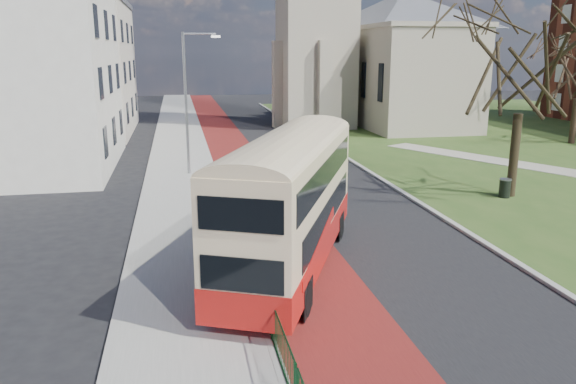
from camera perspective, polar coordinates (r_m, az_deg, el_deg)
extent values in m
plane|color=black|center=(17.05, 7.11, -10.51)|extent=(160.00, 160.00, 0.00)
cube|color=black|center=(35.99, -0.50, 2.79)|extent=(9.00, 120.00, 0.01)
cube|color=#591414|center=(35.61, -4.77, 2.61)|extent=(3.40, 120.00, 0.01)
cube|color=gray|center=(35.39, -10.90, 2.43)|extent=(4.00, 120.00, 0.12)
cube|color=#999993|center=(35.45, -7.67, 2.58)|extent=(0.25, 120.00, 0.13)
cube|color=#999993|center=(38.97, 5.63, 3.68)|extent=(0.25, 80.00, 0.13)
cylinder|color=#0C3719|center=(19.73, -4.63, -3.56)|extent=(0.04, 24.00, 0.04)
cylinder|color=#0C3719|center=(20.04, -4.58, -6.15)|extent=(0.04, 24.00, 0.04)
cube|color=#9E9180|center=(56.97, 11.29, 11.26)|extent=(9.00, 18.00, 9.00)
cube|color=silver|center=(37.78, -25.45, 11.54)|extent=(10.00, 14.00, 12.50)
cube|color=beige|center=(53.47, -21.25, 11.50)|extent=(10.00, 16.00, 11.00)
cube|color=#565960|center=(53.61, -21.82, 17.63)|extent=(10.30, 16.30, 0.50)
cylinder|color=gray|center=(32.83, -10.32, 8.73)|extent=(0.16, 0.16, 8.00)
cylinder|color=gray|center=(32.73, -9.00, 15.60)|extent=(1.80, 0.10, 0.10)
cube|color=silver|center=(32.78, -7.36, 15.39)|extent=(0.50, 0.18, 0.12)
cube|color=#B71410|center=(18.54, 0.26, -5.10)|extent=(6.52, 10.60, 0.96)
cube|color=beige|center=(18.01, 0.26, 0.51)|extent=(6.48, 10.54, 2.77)
cube|color=black|center=(18.79, -3.12, -1.65)|extent=(3.58, 7.90, 0.91)
cube|color=black|center=(18.29, 4.13, -2.10)|extent=(3.58, 7.90, 0.91)
cube|color=black|center=(18.18, -3.43, 2.47)|extent=(3.92, 8.67, 0.86)
cube|color=black|center=(17.66, 4.06, 2.11)|extent=(3.92, 8.67, 0.86)
cube|color=black|center=(23.20, 3.11, 1.41)|extent=(1.99, 0.95, 1.00)
cube|color=black|center=(22.93, 3.16, 4.90)|extent=(1.99, 0.95, 0.86)
cube|color=orange|center=(22.85, 3.18, 6.25)|extent=(1.60, 0.79, 0.29)
cylinder|color=black|center=(22.23, -0.48, -3.10)|extent=(0.67, 1.02, 0.99)
cylinder|color=black|center=(21.85, 5.15, -3.47)|extent=(0.67, 1.02, 0.99)
cylinder|color=black|center=(16.17, -6.12, -9.97)|extent=(0.67, 1.02, 0.99)
cylinder|color=black|center=(15.64, 1.66, -10.77)|extent=(0.67, 1.02, 0.99)
cylinder|color=black|center=(29.83, 21.99, 3.47)|extent=(0.48, 0.48, 4.11)
cylinder|color=#302318|center=(49.42, 27.05, 6.45)|extent=(0.59, 0.59, 3.50)
cylinder|color=black|center=(29.72, 21.16, 0.32)|extent=(0.62, 0.62, 0.88)
cylinder|color=gray|center=(29.62, 21.24, 1.20)|extent=(0.67, 0.67, 0.06)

